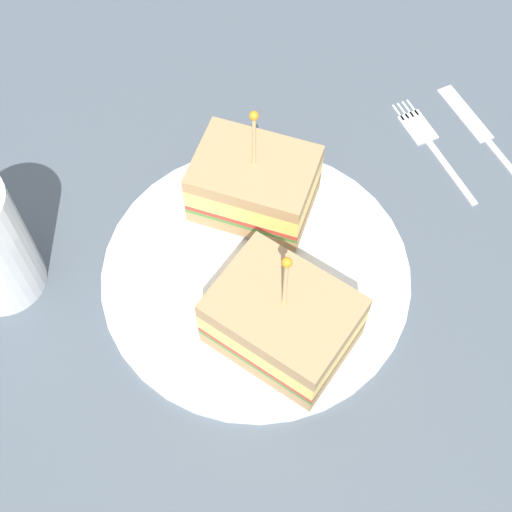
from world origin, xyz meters
TOP-DOWN VIEW (x-y plane):
  - ground_plane at (0.00, 0.00)cm, footprint 103.74×103.74cm
  - plate at (0.00, 0.00)cm, footprint 24.44×24.44cm
  - sandwich_half_front at (-0.30, 6.25)cm, footprint 11.12×9.62cm
  - sandwich_half_back at (1.76, -5.83)cm, footprint 12.15×11.64cm
  - fork at (15.53, 13.26)cm, footprint 6.00×11.89cm
  - knife at (20.22, 14.53)cm, footprint 6.00×11.48cm

SIDE VIEW (x-z plane):
  - ground_plane at x=0.00cm, z-range -2.00..0.00cm
  - knife at x=20.22cm, z-range 0.00..0.35cm
  - fork at x=15.53cm, z-range 0.00..0.35cm
  - plate at x=0.00cm, z-range 0.00..0.96cm
  - sandwich_half_front at x=-0.30cm, z-range -1.94..9.21cm
  - sandwich_half_back at x=1.76cm, z-range -1.99..9.56cm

